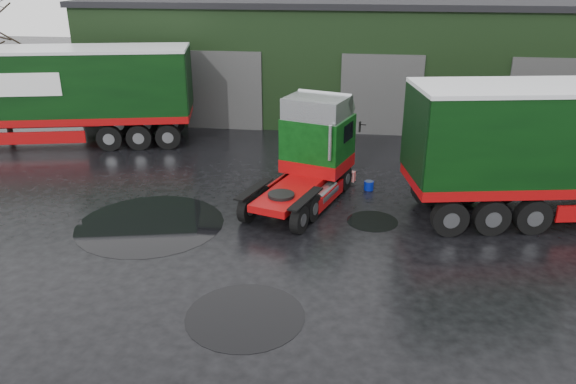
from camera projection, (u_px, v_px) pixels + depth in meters
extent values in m
plane|color=black|center=(313.00, 268.00, 16.01)|extent=(100.00, 100.00, 0.00)
cube|color=black|center=(380.00, 56.00, 32.96)|extent=(32.00, 12.00, 6.00)
cube|color=black|center=(384.00, 0.00, 31.76)|extent=(32.40, 12.40, 0.30)
cylinder|color=#06178E|center=(369.00, 186.00, 21.51)|extent=(0.47, 0.47, 0.34)
cylinder|color=black|center=(245.00, 316.00, 13.84)|extent=(2.98, 2.98, 0.01)
cylinder|color=black|center=(372.00, 221.00, 18.93)|extent=(1.72, 1.72, 0.01)
cylinder|color=black|center=(150.00, 224.00, 18.73)|extent=(4.89, 4.89, 0.01)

